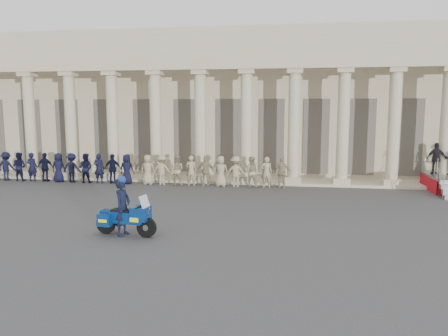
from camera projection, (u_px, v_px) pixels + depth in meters
ground at (191, 218)px, 16.93m from camera, size 90.00×90.00×0.00m
building at (238, 103)px, 30.74m from camera, size 40.00×12.50×9.00m
officer_rank at (117, 169)px, 24.43m from camera, size 19.23×0.63×1.66m
motorcycle at (126, 218)px, 14.51m from camera, size 2.18×0.98×1.40m
rider at (123, 206)px, 14.49m from camera, size 0.55×0.76×2.02m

